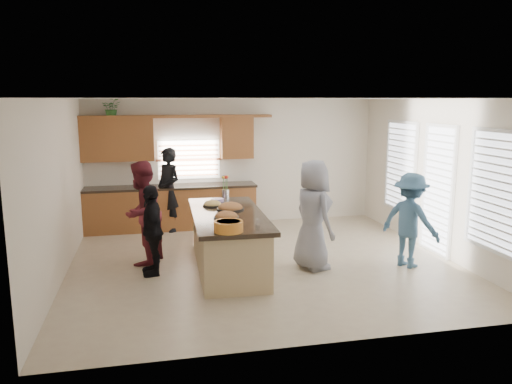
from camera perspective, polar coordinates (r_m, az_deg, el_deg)
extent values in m
plane|color=#C7B694|center=(8.74, 0.77, -8.06)|extent=(6.50, 6.50, 0.00)
cube|color=silver|center=(11.31, -2.61, 3.48)|extent=(6.50, 0.02, 2.80)
cube|color=silver|center=(5.57, 7.73, -3.95)|extent=(6.50, 0.02, 2.80)
cube|color=silver|center=(8.31, -21.62, 0.18)|extent=(0.02, 6.00, 2.80)
cube|color=silver|center=(9.65, 19.97, 1.64)|extent=(0.02, 6.00, 2.80)
cube|color=white|center=(8.28, 0.82, 10.63)|extent=(6.50, 6.00, 0.02)
cube|color=#93592A|center=(11.02, -9.63, -1.86)|extent=(3.65, 0.62, 0.90)
cube|color=black|center=(10.93, -9.71, 0.58)|extent=(3.70, 0.65, 0.05)
cube|color=#93592A|center=(10.94, -15.56, 5.77)|extent=(1.50, 0.36, 0.90)
cube|color=#93592A|center=(11.09, -2.22, 6.20)|extent=(0.70, 0.36, 0.90)
cube|color=#93592A|center=(10.91, -8.92, 8.54)|extent=(4.05, 0.40, 0.06)
cube|color=brown|center=(11.14, -7.67, 3.68)|extent=(1.35, 0.08, 0.85)
cube|color=white|center=(10.74, 16.19, 2.84)|extent=(0.06, 1.10, 1.75)
cube|color=white|center=(9.59, 20.05, 0.21)|extent=(0.06, 0.85, 2.25)
cube|color=white|center=(8.34, 25.60, 0.10)|extent=(0.06, 1.10, 1.75)
cube|color=tan|center=(8.32, -3.20, -5.85)|extent=(1.07, 2.53, 0.88)
cube|color=black|center=(8.20, -3.23, -2.67)|extent=(1.23, 2.73, 0.07)
cube|color=black|center=(8.44, -3.17, -8.46)|extent=(0.99, 2.45, 0.08)
cylinder|color=black|center=(7.86, -3.41, -2.90)|extent=(0.40, 0.40, 0.02)
ellipsoid|color=#AE6936|center=(7.85, -3.42, -2.78)|extent=(0.36, 0.36, 0.16)
cylinder|color=black|center=(8.47, -2.94, -1.92)|extent=(0.47, 0.47, 0.02)
ellipsoid|color=#AE6936|center=(8.46, -2.94, -1.80)|extent=(0.42, 0.42, 0.19)
cylinder|color=black|center=(8.77, -5.00, -1.50)|extent=(0.34, 0.34, 0.02)
ellipsoid|color=#DDBB5E|center=(8.77, -5.00, -1.39)|extent=(0.31, 0.31, 0.14)
cylinder|color=orange|center=(7.04, -3.16, -3.95)|extent=(0.41, 0.41, 0.15)
cylinder|color=beige|center=(7.03, -3.17, -3.50)|extent=(0.34, 0.34, 0.04)
cylinder|color=white|center=(7.41, 0.16, -3.46)|extent=(0.07, 0.07, 0.09)
cylinder|color=#B995D9|center=(9.15, -4.42, -0.92)|extent=(0.23, 0.23, 0.05)
cylinder|color=silver|center=(9.41, -3.52, -0.23)|extent=(0.14, 0.14, 0.17)
imported|color=#36762F|center=(10.92, -16.15, 9.20)|extent=(0.38, 0.33, 0.42)
imported|color=black|center=(10.76, -9.97, 0.25)|extent=(0.72, 0.78, 1.79)
imported|color=maroon|center=(8.69, -12.93, -2.35)|extent=(1.00, 1.08, 1.78)
imported|color=black|center=(8.15, -11.78, -4.27)|extent=(0.42, 0.88, 1.47)
imported|color=#395D7C|center=(8.73, 17.21, -3.10)|extent=(1.04, 1.19, 1.60)
imported|color=gray|center=(8.28, 6.53, -2.61)|extent=(0.78, 1.01, 1.83)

